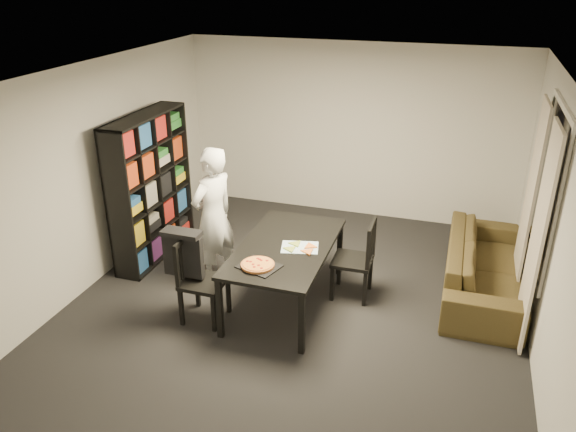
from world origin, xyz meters
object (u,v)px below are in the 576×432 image
(dining_table, at_px, (285,251))
(chair_right, at_px, (361,255))
(pepperoni_pizza, at_px, (258,265))
(bookshelf, at_px, (151,187))
(chair_left, at_px, (196,274))
(person, at_px, (213,217))
(sofa, at_px, (484,267))
(baking_tray, at_px, (259,266))

(dining_table, height_order, chair_right, chair_right)
(dining_table, relative_size, pepperoni_pizza, 5.03)
(bookshelf, xyz_separation_m, chair_right, (2.81, -0.23, -0.40))
(chair_left, height_order, person, person)
(person, bearing_deg, sofa, 124.65)
(bookshelf, bearing_deg, dining_table, -17.17)
(bookshelf, bearing_deg, pepperoni_pizza, -31.48)
(baking_tray, height_order, sofa, baking_tray)
(chair_right, bearing_deg, bookshelf, -95.35)
(bookshelf, height_order, chair_left, bookshelf)
(dining_table, relative_size, sofa, 0.80)
(dining_table, xyz_separation_m, sofa, (2.15, 0.96, -0.35))
(person, bearing_deg, bookshelf, -89.20)
(person, distance_m, baking_tray, 1.15)
(dining_table, bearing_deg, chair_left, -145.34)
(bookshelf, bearing_deg, person, -20.64)
(person, distance_m, pepperoni_pizza, 1.14)
(dining_table, distance_m, chair_left, 1.01)
(chair_right, distance_m, pepperoni_pizza, 1.32)
(pepperoni_pizza, bearing_deg, sofa, 33.33)
(baking_tray, bearing_deg, bookshelf, 148.85)
(baking_tray, relative_size, pepperoni_pizza, 1.14)
(baking_tray, bearing_deg, chair_right, 46.14)
(chair_left, xyz_separation_m, chair_right, (1.61, 0.96, -0.00))
(chair_left, xyz_separation_m, sofa, (2.98, 1.53, -0.23))
(chair_left, height_order, pepperoni_pizza, chair_left)
(chair_right, distance_m, sofa, 1.50)
(sofa, bearing_deg, pepperoni_pizza, 123.33)
(chair_left, distance_m, chair_right, 1.87)
(pepperoni_pizza, bearing_deg, baking_tray, 21.95)
(chair_right, bearing_deg, chair_left, -59.63)
(bookshelf, relative_size, pepperoni_pizza, 5.43)
(chair_left, xyz_separation_m, baking_tray, (0.72, 0.04, 0.19))
(baking_tray, xyz_separation_m, sofa, (2.26, 1.49, -0.42))
(person, bearing_deg, chair_left, 31.56)
(chair_right, xyz_separation_m, pepperoni_pizza, (-0.90, -0.93, 0.21))
(chair_right, height_order, person, person)
(dining_table, bearing_deg, sofa, 24.02)
(person, height_order, sofa, person)
(chair_left, height_order, chair_right, chair_left)
(dining_table, distance_m, sofa, 2.38)
(person, xyz_separation_m, baking_tray, (0.86, -0.76, -0.11))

